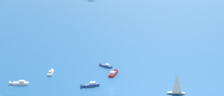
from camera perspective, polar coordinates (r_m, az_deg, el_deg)
name	(u,v)px	position (r m, az deg, el deg)	size (l,w,h in m)	color
ground_plane	(112,88)	(181.98, -0.01, -5.90)	(2000.00, 2000.00, 0.00)	navy
motorboat_near_centre	(51,73)	(206.87, -8.91, -3.56)	(3.33, 9.03, 2.56)	white
motorboat_far_port	(89,85)	(184.29, -3.35, -5.46)	(9.08, 4.81, 2.56)	#23478C
sailboat_inshore	(177,84)	(175.14, 9.50, -5.16)	(8.58, 5.45, 10.66)	white
motorboat_offshore	(105,66)	(217.56, -1.00, -2.61)	(7.03, 7.42, 2.36)	#23478C
motorboat_trailing	(114,73)	(202.66, 0.22, -3.72)	(5.89, 10.02, 2.84)	#B21E1E
motorboat_ahead	(18,83)	(192.09, -13.56, -5.04)	(9.27, 3.37, 2.63)	white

